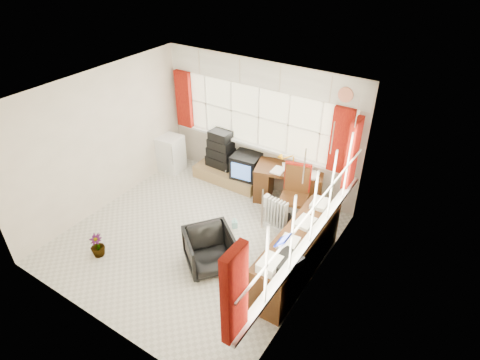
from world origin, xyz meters
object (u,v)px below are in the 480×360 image
object	(u,v)px
desk_lamp	(293,161)
crt_tv	(246,166)
office_chair	(210,250)
desk	(289,183)
task_chair	(295,192)
credenza	(297,253)
tv_bench	(227,176)
radiator	(276,217)
mini_fridge	(171,154)

from	to	relation	value
desk_lamp	crt_tv	bearing A→B (deg)	175.06
desk_lamp	office_chair	xyz separation A→B (m)	(-0.33, -2.05, -0.65)
desk	crt_tv	world-z (taller)	desk
desk_lamp	task_chair	xyz separation A→B (m)	(0.23, -0.33, -0.39)
desk	credenza	world-z (taller)	credenza
task_chair	tv_bench	xyz separation A→B (m)	(-1.68, 0.39, -0.46)
radiator	credenza	bearing A→B (deg)	-44.99
office_chair	credenza	xyz separation A→B (m)	(1.16, 0.58, 0.07)
desk_lamp	office_chair	bearing A→B (deg)	-99.04
task_chair	office_chair	bearing A→B (deg)	-108.08
desk_lamp	office_chair	distance (m)	2.17
crt_tv	radiator	bearing A→B (deg)	-36.23
desk	credenza	size ratio (longest dim) A/B	0.67
desk	radiator	distance (m)	0.89
radiator	tv_bench	size ratio (longest dim) A/B	0.43
credenza	crt_tv	size ratio (longest dim) A/B	3.47
office_chair	radiator	distance (m)	1.39
task_chair	credenza	world-z (taller)	task_chair
office_chair	desk_lamp	bearing A→B (deg)	28.53
task_chair	mini_fridge	world-z (taller)	task_chair
desk_lamp	task_chair	bearing A→B (deg)	-55.06
office_chair	tv_bench	distance (m)	2.39
radiator	crt_tv	bearing A→B (deg)	143.77
credenza	mini_fridge	size ratio (longest dim) A/B	2.62
desk_lamp	credenza	xyz separation A→B (m)	(0.83, -1.47, -0.58)
desk	desk_lamp	xyz separation A→B (m)	(0.11, -0.13, 0.57)
task_chair	credenza	bearing A→B (deg)	-62.06
desk	task_chair	size ratio (longest dim) A/B	1.22
tv_bench	mini_fridge	distance (m)	1.30
desk_lamp	crt_tv	xyz separation A→B (m)	(-1.02, 0.09, -0.48)
desk_lamp	credenza	size ratio (longest dim) A/B	0.19
tv_bench	crt_tv	bearing A→B (deg)	4.72
task_chair	crt_tv	size ratio (longest dim) A/B	1.91
desk_lamp	office_chair	size ratio (longest dim) A/B	0.54
desk	credenza	xyz separation A→B (m)	(0.95, -1.60, -0.00)
task_chair	tv_bench	bearing A→B (deg)	167.01
desk	mini_fridge	distance (m)	2.60
credenza	office_chair	bearing A→B (deg)	-153.39
crt_tv	mini_fridge	distance (m)	1.70
desk_lamp	radiator	world-z (taller)	desk_lamp
desk_lamp	credenza	world-z (taller)	desk_lamp
desk	radiator	size ratio (longest dim) A/B	2.25
radiator	crt_tv	world-z (taller)	crt_tv
tv_bench	crt_tv	world-z (taller)	crt_tv
crt_tv	mini_fridge	bearing A→B (deg)	-170.44
desk	tv_bench	size ratio (longest dim) A/B	0.96
credenza	crt_tv	world-z (taller)	credenza
office_chair	desk	bearing A→B (deg)	32.00
office_chair	radiator	world-z (taller)	office_chair
office_chair	radiator	bearing A→B (deg)	20.23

